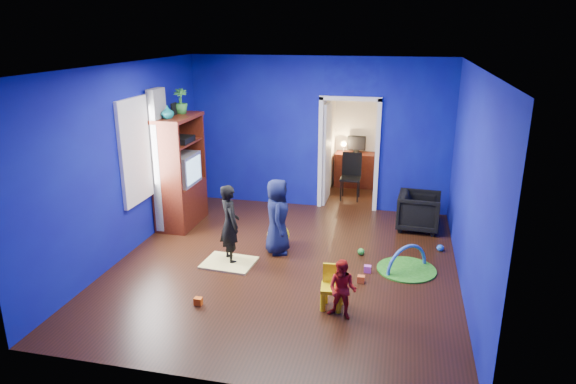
% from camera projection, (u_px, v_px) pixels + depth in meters
% --- Properties ---
extents(floor, '(5.00, 5.50, 0.01)m').
position_uv_depth(floor, '(285.00, 265.00, 7.69)').
color(floor, black).
rests_on(floor, ground).
extents(ceiling, '(5.00, 5.50, 0.01)m').
position_uv_depth(ceiling, '(285.00, 66.00, 6.80)').
color(ceiling, white).
rests_on(ceiling, wall_back).
extents(wall_back, '(5.00, 0.02, 2.90)m').
position_uv_depth(wall_back, '(318.00, 134.00, 9.80)').
color(wall_back, '#0D0B7F').
rests_on(wall_back, floor).
extents(wall_front, '(5.00, 0.02, 2.90)m').
position_uv_depth(wall_front, '(217.00, 250.00, 4.69)').
color(wall_front, '#0D0B7F').
rests_on(wall_front, floor).
extents(wall_left, '(0.02, 5.50, 2.90)m').
position_uv_depth(wall_left, '(125.00, 162.00, 7.77)').
color(wall_left, '#0D0B7F').
rests_on(wall_left, floor).
extents(wall_right, '(0.02, 5.50, 2.90)m').
position_uv_depth(wall_right, '(471.00, 183.00, 6.71)').
color(wall_right, '#0D0B7F').
rests_on(wall_right, floor).
extents(alcove, '(1.00, 1.75, 2.50)m').
position_uv_depth(alcove, '(354.00, 136.00, 10.54)').
color(alcove, silver).
rests_on(alcove, floor).
extents(armchair, '(0.77, 0.75, 0.66)m').
position_uv_depth(armchair, '(419.00, 211.00, 8.94)').
color(armchair, black).
rests_on(armchair, floor).
extents(child_black, '(0.50, 0.53, 1.21)m').
position_uv_depth(child_black, '(230.00, 224.00, 7.63)').
color(child_black, black).
rests_on(child_black, floor).
extents(child_navy, '(0.51, 0.66, 1.20)m').
position_uv_depth(child_navy, '(277.00, 217.00, 7.93)').
color(child_navy, '#0F1837').
rests_on(child_navy, floor).
extents(toddler_red, '(0.42, 0.36, 0.75)m').
position_uv_depth(toddler_red, '(342.00, 290.00, 6.18)').
color(toddler_red, red).
rests_on(toddler_red, floor).
extents(vase, '(0.21, 0.21, 0.21)m').
position_uv_depth(vase, '(168.00, 112.00, 8.40)').
color(vase, '#0D556C').
rests_on(vase, tv_armoire).
extents(potted_plant, '(0.32, 0.32, 0.43)m').
position_uv_depth(potted_plant, '(180.00, 101.00, 8.85)').
color(potted_plant, '#2D7E2F').
rests_on(potted_plant, tv_armoire).
extents(tv_armoire, '(0.58, 1.14, 1.96)m').
position_uv_depth(tv_armoire, '(179.00, 171.00, 9.01)').
color(tv_armoire, '#3A1209').
rests_on(tv_armoire, floor).
extents(crt_tv, '(0.46, 0.70, 0.54)m').
position_uv_depth(crt_tv, '(181.00, 169.00, 8.99)').
color(crt_tv, silver).
rests_on(crt_tv, tv_armoire).
extents(yellow_blanket, '(0.79, 0.65, 0.03)m').
position_uv_depth(yellow_blanket, '(229.00, 263.00, 7.72)').
color(yellow_blanket, '#F2E07A').
rests_on(yellow_blanket, floor).
extents(hopper_ball, '(0.36, 0.36, 0.36)m').
position_uv_depth(hopper_ball, '(278.00, 235.00, 8.30)').
color(hopper_ball, yellow).
rests_on(hopper_ball, floor).
extents(kid_chair, '(0.31, 0.31, 0.50)m').
position_uv_depth(kid_chair, '(332.00, 290.00, 6.44)').
color(kid_chair, yellow).
rests_on(kid_chair, floor).
extents(play_mat, '(0.86, 0.86, 0.02)m').
position_uv_depth(play_mat, '(406.00, 269.00, 7.51)').
color(play_mat, '#429521').
rests_on(play_mat, floor).
extents(toy_arch, '(0.59, 0.57, 0.77)m').
position_uv_depth(toy_arch, '(406.00, 269.00, 7.51)').
color(toy_arch, '#3F8CD8').
rests_on(toy_arch, floor).
extents(window_left, '(0.03, 0.95, 1.55)m').
position_uv_depth(window_left, '(137.00, 150.00, 8.06)').
color(window_left, white).
rests_on(window_left, wall_left).
extents(curtain, '(0.14, 0.42, 2.40)m').
position_uv_depth(curtain, '(161.00, 161.00, 8.64)').
color(curtain, slate).
rests_on(curtain, floor).
extents(doorway, '(1.16, 0.10, 2.10)m').
position_uv_depth(doorway, '(348.00, 156.00, 9.79)').
color(doorway, white).
rests_on(doorway, floor).
extents(study_desk, '(0.88, 0.44, 0.75)m').
position_uv_depth(study_desk, '(355.00, 170.00, 11.40)').
color(study_desk, '#3D140A').
rests_on(study_desk, floor).
extents(desk_monitor, '(0.40, 0.05, 0.32)m').
position_uv_depth(desk_monitor, '(357.00, 143.00, 11.33)').
color(desk_monitor, black).
rests_on(desk_monitor, study_desk).
extents(desk_lamp, '(0.14, 0.14, 0.14)m').
position_uv_depth(desk_lamp, '(344.00, 144.00, 11.34)').
color(desk_lamp, '#FFD88C').
rests_on(desk_lamp, study_desk).
extents(folding_chair, '(0.40, 0.40, 0.92)m').
position_uv_depth(folding_chair, '(350.00, 178.00, 10.48)').
color(folding_chair, black).
rests_on(folding_chair, floor).
extents(book_shelf, '(0.88, 0.24, 0.04)m').
position_uv_depth(book_shelf, '(359.00, 94.00, 11.00)').
color(book_shelf, white).
rests_on(book_shelf, study_desk).
extents(toy_0, '(0.10, 0.08, 0.10)m').
position_uv_depth(toy_0, '(361.00, 279.00, 7.14)').
color(toy_0, orange).
rests_on(toy_0, floor).
extents(toy_1, '(0.11, 0.11, 0.11)m').
position_uv_depth(toy_1, '(440.00, 248.00, 8.14)').
color(toy_1, blue).
rests_on(toy_1, floor).
extents(toy_2, '(0.10, 0.08, 0.10)m').
position_uv_depth(toy_2, '(198.00, 301.00, 6.56)').
color(toy_2, '#FF5E0D').
rests_on(toy_2, floor).
extents(toy_3, '(0.11, 0.11, 0.11)m').
position_uv_depth(toy_3, '(361.00, 251.00, 8.00)').
color(toy_3, green).
rests_on(toy_3, floor).
extents(toy_4, '(0.10, 0.08, 0.10)m').
position_uv_depth(toy_4, '(368.00, 269.00, 7.44)').
color(toy_4, '#DD53CE').
rests_on(toy_4, floor).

